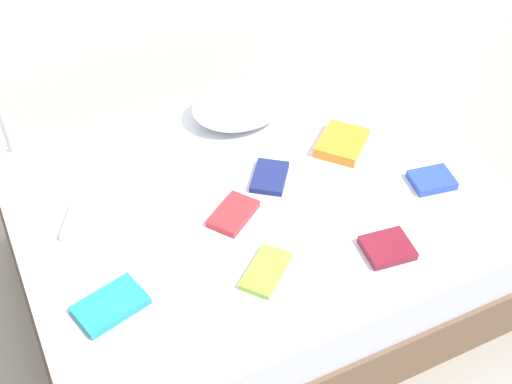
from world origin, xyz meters
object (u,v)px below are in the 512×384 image
Objects in this scene: textbook_blue at (432,180)px; textbook_red at (233,214)px; textbook_lime at (266,271)px; textbook_orange at (342,143)px; textbook_navy at (270,177)px; textbook_white at (95,223)px; pillow at (240,104)px; textbook_teal at (110,305)px; textbook_maroon at (387,248)px; bed at (261,238)px.

textbook_blue is 0.85m from textbook_red.
textbook_blue is 0.77× the size of textbook_lime.
textbook_orange is 0.39m from textbook_navy.
textbook_red is 0.91× the size of textbook_white.
pillow is at bearing 88.24° from textbook_orange.
textbook_orange reaches higher than textbook_red.
textbook_red is (0.57, 0.22, 0.00)m from textbook_teal.
textbook_blue reaches higher than textbook_navy.
textbook_teal is 1.09× the size of textbook_lime.
textbook_maroon is (-0.38, -0.24, -0.00)m from textbook_blue.
textbook_blue is at bearing -54.73° from pillow.
textbook_orange is at bearing 4.13° from textbook_teal.
textbook_navy is at bearing 45.11° from bed.
pillow is at bearing 28.08° from textbook_red.
pillow reaches higher than textbook_blue.
bed is 0.73m from textbook_white.
textbook_blue is 0.45m from textbook_maroon.
textbook_orange is 0.43m from textbook_blue.
textbook_navy is 0.51m from textbook_lime.
textbook_maroon is 0.47m from textbook_lime.
textbook_red is (-0.15, -0.06, 0.27)m from bed.
textbook_maroon is 0.80× the size of textbook_lime.
textbook_navy is (-0.06, -0.44, -0.07)m from pillow.
bed is 0.63m from pillow.
textbook_teal is 1.04m from textbook_maroon.
textbook_orange reaches higher than bed.
textbook_teal is 0.57m from textbook_lime.
textbook_teal reaches higher than textbook_navy.
textbook_navy reaches higher than textbook_lime.
textbook_teal reaches higher than bed.
textbook_navy is 0.74m from textbook_white.
textbook_maroon reaches higher than textbook_teal.
textbook_navy reaches higher than bed.
textbook_orange reaches higher than textbook_blue.
textbook_maroon is at bearing -78.00° from textbook_red.
textbook_navy is (-0.38, -0.05, -0.01)m from textbook_orange.
textbook_orange is 1.32× the size of textbook_maroon.
textbook_blue is (0.68, -0.24, 0.27)m from bed.
textbook_teal is 0.88m from textbook_navy.
pillow reaches higher than bed.
textbook_maroon is (0.45, -0.42, 0.00)m from textbook_red.
textbook_navy is at bearing -98.34° from pillow.
textbook_blue is 0.85m from textbook_lime.
textbook_lime is (-0.63, -0.50, -0.01)m from textbook_orange.
pillow reaches higher than textbook_red.
textbook_orange is at bearing 15.49° from bed.
textbook_maroon is 0.60m from textbook_navy.
textbook_orange is 1.12m from textbook_white.
textbook_maroon reaches higher than textbook_red.
textbook_blue reaches higher than textbook_teal.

